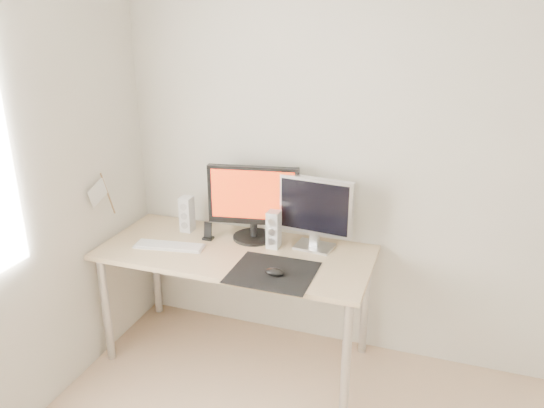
# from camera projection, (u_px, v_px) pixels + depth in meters

# --- Properties ---
(wall_back) EXTENTS (3.50, 0.00, 3.50)m
(wall_back) POSITION_uv_depth(u_px,v_px,m) (411.00, 163.00, 2.98)
(wall_back) COLOR silver
(wall_back) RESTS_ON ground
(mousepad) EXTENTS (0.45, 0.40, 0.00)m
(mousepad) POSITION_uv_depth(u_px,v_px,m) (273.00, 272.00, 2.86)
(mousepad) COLOR black
(mousepad) RESTS_ON desk
(mouse) EXTENTS (0.11, 0.06, 0.04)m
(mouse) POSITION_uv_depth(u_px,v_px,m) (274.00, 272.00, 2.82)
(mouse) COLOR black
(mouse) RESTS_ON mousepad
(desk) EXTENTS (1.60, 0.70, 0.73)m
(desk) POSITION_uv_depth(u_px,v_px,m) (236.00, 262.00, 3.15)
(desk) COLOR #D1B587
(desk) RESTS_ON ground
(main_monitor) EXTENTS (0.55, 0.30, 0.47)m
(main_monitor) POSITION_uv_depth(u_px,v_px,m) (253.00, 200.00, 3.19)
(main_monitor) COLOR black
(main_monitor) RESTS_ON desk
(second_monitor) EXTENTS (0.45, 0.18, 0.43)m
(second_monitor) POSITION_uv_depth(u_px,v_px,m) (315.00, 210.00, 3.07)
(second_monitor) COLOR silver
(second_monitor) RESTS_ON desk
(speaker_left) EXTENTS (0.07, 0.09, 0.23)m
(speaker_left) POSITION_uv_depth(u_px,v_px,m) (187.00, 214.00, 3.36)
(speaker_left) COLOR white
(speaker_left) RESTS_ON desk
(speaker_right) EXTENTS (0.07, 0.09, 0.23)m
(speaker_right) POSITION_uv_depth(u_px,v_px,m) (274.00, 229.00, 3.12)
(speaker_right) COLOR silver
(speaker_right) RESTS_ON desk
(keyboard) EXTENTS (0.43, 0.18, 0.02)m
(keyboard) POSITION_uv_depth(u_px,v_px,m) (169.00, 246.00, 3.16)
(keyboard) COLOR silver
(keyboard) RESTS_ON desk
(phone_dock) EXTENTS (0.06, 0.05, 0.11)m
(phone_dock) POSITION_uv_depth(u_px,v_px,m) (208.00, 234.00, 3.26)
(phone_dock) COLOR black
(phone_dock) RESTS_ON desk
(pennant) EXTENTS (0.01, 0.23, 0.29)m
(pennant) POSITION_uv_depth(u_px,v_px,m) (101.00, 193.00, 3.12)
(pennant) COLOR #A57F54
(pennant) RESTS_ON wall_left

